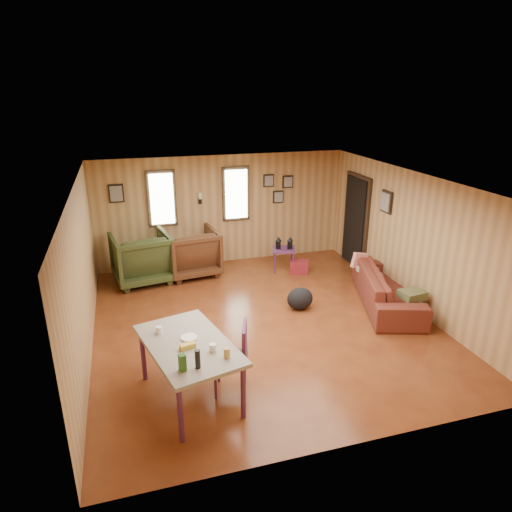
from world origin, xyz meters
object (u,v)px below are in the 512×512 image
at_px(end_table, 169,254).
at_px(recliner_brown, 191,250).
at_px(recliner_green, 141,256).
at_px(side_table, 284,248).
at_px(dining_table, 189,349).
at_px(sofa, 388,282).

bearing_deg(end_table, recliner_brown, -36.66).
height_order(recliner_green, side_table, recliner_green).
height_order(end_table, dining_table, dining_table).
bearing_deg(recliner_green, dining_table, 85.97).
distance_m(sofa, side_table, 2.44).
relative_size(sofa, dining_table, 1.29).
height_order(sofa, end_table, sofa).
bearing_deg(sofa, recliner_green, 78.95).
height_order(sofa, side_table, sofa).
bearing_deg(side_table, recliner_brown, 169.73).
relative_size(recliner_green, end_table, 1.65).
distance_m(recliner_green, side_table, 2.97).
distance_m(sofa, dining_table, 4.20).
bearing_deg(sofa, side_table, 48.91).
bearing_deg(dining_table, sofa, 9.50).
bearing_deg(recliner_brown, dining_table, 74.04).
bearing_deg(side_table, recliner_green, 175.22).
distance_m(recliner_brown, dining_table, 4.16).
distance_m(end_table, dining_table, 4.44).
bearing_deg(recliner_green, end_table, -153.62).
relative_size(side_table, dining_table, 0.44).
bearing_deg(sofa, recliner_brown, 70.53).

